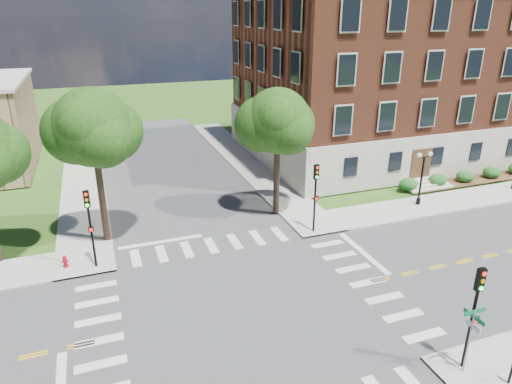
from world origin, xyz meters
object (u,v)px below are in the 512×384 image
object	(u,v)px
traffic_signal_ne	(316,189)
traffic_signal_nw	(90,219)
traffic_signal_se	(475,306)
street_sign_pole	(472,328)
fire_hydrant	(65,262)
push_button_post	(512,370)
twin_lamp_west	(422,175)

from	to	relation	value
traffic_signal_ne	traffic_signal_nw	distance (m)	14.20
traffic_signal_se	street_sign_pole	size ratio (longest dim) A/B	1.55
traffic_signal_se	traffic_signal_ne	size ratio (longest dim) A/B	1.00
traffic_signal_se	traffic_signal_ne	world-z (taller)	same
traffic_signal_nw	fire_hydrant	distance (m)	3.25
traffic_signal_ne	push_button_post	xyz separation A→B (m)	(1.29, -15.11, -2.39)
traffic_signal_nw	twin_lamp_west	bearing A→B (deg)	2.92
twin_lamp_west	fire_hydrant	distance (m)	25.78
street_sign_pole	push_button_post	world-z (taller)	street_sign_pole
traffic_signal_se	traffic_signal_ne	xyz separation A→B (m)	(-0.21, 13.71, 0.00)
twin_lamp_west	street_sign_pole	distance (m)	18.20
fire_hydrant	push_button_post	bearing A→B (deg)	-42.67
traffic_signal_ne	traffic_signal_se	bearing A→B (deg)	-89.11
street_sign_pole	traffic_signal_nw	bearing A→B (deg)	135.20
traffic_signal_ne	push_button_post	distance (m)	15.36
traffic_signal_ne	twin_lamp_west	world-z (taller)	traffic_signal_ne
twin_lamp_west	fire_hydrant	bearing A→B (deg)	-178.45
twin_lamp_west	street_sign_pole	xyz separation A→B (m)	(-9.76, -15.36, -0.21)
push_button_post	traffic_signal_se	bearing A→B (deg)	127.57
traffic_signal_nw	push_button_post	distance (m)	21.92
traffic_signal_se	push_button_post	size ratio (longest dim) A/B	4.00
traffic_signal_se	street_sign_pole	world-z (taller)	traffic_signal_se
traffic_signal_se	push_button_post	distance (m)	2.97
twin_lamp_west	push_button_post	bearing A→B (deg)	-117.20
traffic_signal_se	traffic_signal_nw	size ratio (longest dim) A/B	1.00
fire_hydrant	traffic_signal_nw	bearing A→B (deg)	-17.33
street_sign_pole	traffic_signal_ne	bearing A→B (deg)	90.14
traffic_signal_se	street_sign_pole	bearing A→B (deg)	-128.88
traffic_signal_nw	twin_lamp_west	size ratio (longest dim) A/B	1.13
traffic_signal_se	push_button_post	xyz separation A→B (m)	(1.08, -1.40, -2.39)
push_button_post	traffic_signal_nw	bearing A→B (deg)	135.33
traffic_signal_nw	push_button_post	bearing A→B (deg)	-44.67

